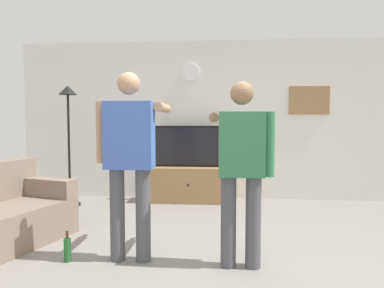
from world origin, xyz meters
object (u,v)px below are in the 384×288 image
(person_standing_nearer_lamp, at_px, (130,154))
(beverage_bottle, at_px, (67,250))
(television, at_px, (190,146))
(framed_picture, at_px, (309,100))
(tv_stand, at_px, (189,184))
(floor_lamp, at_px, (68,120))
(person_standing_nearer_couch, at_px, (241,163))
(wall_clock, at_px, (191,72))

(person_standing_nearer_lamp, height_order, beverage_bottle, person_standing_nearer_lamp)
(television, distance_m, framed_picture, 2.15)
(person_standing_nearer_lamp, bearing_deg, framed_picture, 50.26)
(tv_stand, height_order, person_standing_nearer_lamp, person_standing_nearer_lamp)
(beverage_bottle, bearing_deg, television, 70.54)
(floor_lamp, distance_m, person_standing_nearer_couch, 3.37)
(tv_stand, xyz_separation_m, beverage_bottle, (-0.94, -2.60, -0.17))
(wall_clock, relative_size, floor_lamp, 0.15)
(framed_picture, height_order, person_standing_nearer_lamp, framed_picture)
(framed_picture, bearing_deg, television, -172.87)
(framed_picture, height_order, person_standing_nearer_couch, framed_picture)
(framed_picture, relative_size, person_standing_nearer_couch, 0.39)
(television, height_order, person_standing_nearer_couch, person_standing_nearer_couch)
(television, relative_size, floor_lamp, 0.64)
(television, bearing_deg, wall_clock, 90.00)
(wall_clock, relative_size, beverage_bottle, 0.99)
(beverage_bottle, bearing_deg, tv_stand, 70.22)
(floor_lamp, relative_size, beverage_bottle, 6.42)
(floor_lamp, xyz_separation_m, person_standing_nearer_lamp, (1.52, -2.09, -0.32))
(wall_clock, bearing_deg, television, -90.00)
(floor_lamp, distance_m, person_standing_nearer_lamp, 2.60)
(wall_clock, xyz_separation_m, framed_picture, (1.99, 0.00, -0.48))
(framed_picture, xyz_separation_m, person_standing_nearer_lamp, (-2.33, -2.81, -0.66))
(person_standing_nearer_couch, height_order, beverage_bottle, person_standing_nearer_couch)
(wall_clock, distance_m, floor_lamp, 2.15)
(beverage_bottle, bearing_deg, framed_picture, 44.74)
(tv_stand, bearing_deg, television, 90.00)
(tv_stand, xyz_separation_m, person_standing_nearer_couch, (0.70, -2.58, 0.67))
(person_standing_nearer_couch, bearing_deg, floor_lamp, 139.90)
(person_standing_nearer_lamp, bearing_deg, beverage_bottle, -171.18)
(wall_clock, height_order, person_standing_nearer_lamp, wall_clock)
(tv_stand, xyz_separation_m, floor_lamp, (-1.86, -0.42, 1.06))
(tv_stand, distance_m, wall_clock, 1.90)
(framed_picture, height_order, floor_lamp, framed_picture)
(television, bearing_deg, beverage_bottle, -109.46)
(wall_clock, bearing_deg, floor_lamp, -159.05)
(television, relative_size, framed_picture, 1.81)
(tv_stand, xyz_separation_m, wall_clock, (0.00, 0.29, 1.88))
(person_standing_nearer_lamp, xyz_separation_m, beverage_bottle, (-0.59, -0.09, -0.91))
(person_standing_nearer_couch, bearing_deg, person_standing_nearer_lamp, 176.41)
(tv_stand, distance_m, person_standing_nearer_couch, 2.75)
(wall_clock, xyz_separation_m, person_standing_nearer_lamp, (-0.34, -2.80, -1.14))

